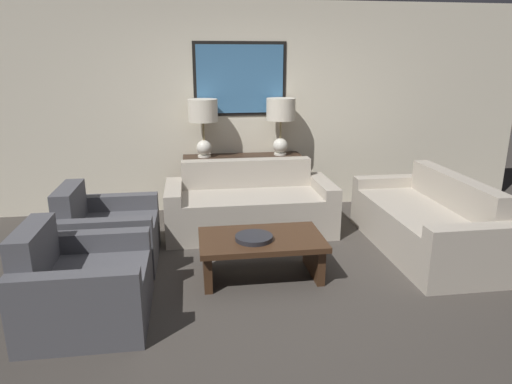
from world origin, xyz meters
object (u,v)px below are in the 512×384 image
at_px(table_lamp_left, 203,117).
at_px(coffee_table, 261,248).
at_px(console_table, 243,184).
at_px(armchair_near_camera, 83,288).
at_px(couch_by_back_wall, 250,207).
at_px(couch_by_side, 425,224).
at_px(decorative_bowl, 254,238).
at_px(armchair_near_back_wall, 107,236).
at_px(table_lamp_right, 281,116).

height_order(table_lamp_left, coffee_table, table_lamp_left).
bearing_deg(console_table, armchair_near_camera, -121.84).
xyz_separation_m(couch_by_back_wall, couch_by_side, (1.75, -0.82, 0.00)).
bearing_deg(decorative_bowl, console_table, 86.30).
relative_size(couch_by_side, armchair_near_back_wall, 2.08).
bearing_deg(couch_by_side, coffee_table, -167.98).
xyz_separation_m(table_lamp_left, decorative_bowl, (0.36, -1.94, -0.84)).
bearing_deg(armchair_near_camera, console_table, 58.16).
distance_m(table_lamp_right, couch_by_back_wall, 1.29).
distance_m(decorative_bowl, armchair_near_back_wall, 1.50).
xyz_separation_m(couch_by_back_wall, decorative_bowl, (-0.13, -1.25, 0.13)).
bearing_deg(table_lamp_right, couch_by_back_wall, -125.57).
relative_size(coffee_table, decorative_bowl, 3.33).
distance_m(couch_by_side, decorative_bowl, 1.93).
bearing_deg(table_lamp_left, armchair_near_camera, -112.73).
distance_m(table_lamp_right, armchair_near_camera, 3.28).
distance_m(console_table, coffee_table, 1.88).
bearing_deg(coffee_table, couch_by_side, 12.02).
relative_size(coffee_table, armchair_near_back_wall, 1.23).
xyz_separation_m(table_lamp_right, couch_by_back_wall, (-0.49, -0.68, -0.97)).
relative_size(couch_by_back_wall, couch_by_side, 1.00).
bearing_deg(couch_by_side, decorative_bowl, -166.83).
relative_size(couch_by_side, decorative_bowl, 5.66).
bearing_deg(coffee_table, couch_by_back_wall, 87.58).
bearing_deg(couch_by_back_wall, console_table, 90.00).
height_order(console_table, table_lamp_left, table_lamp_left).
xyz_separation_m(console_table, couch_by_back_wall, (0.00, -0.68, -0.09)).
relative_size(couch_by_back_wall, armchair_near_back_wall, 2.08).
bearing_deg(couch_by_back_wall, coffee_table, -92.42).
distance_m(table_lamp_left, armchair_near_back_wall, 1.95).
bearing_deg(table_lamp_left, console_table, 0.00).
distance_m(console_table, table_lamp_left, 1.01).
bearing_deg(coffee_table, console_table, 88.46).
distance_m(table_lamp_right, armchair_near_back_wall, 2.59).
height_order(table_lamp_left, table_lamp_right, same).
bearing_deg(decorative_bowl, couch_by_back_wall, 84.29).
bearing_deg(armchair_near_back_wall, table_lamp_left, 53.04).
height_order(table_lamp_left, armchair_near_back_wall, table_lamp_left).
xyz_separation_m(console_table, coffee_table, (-0.05, -1.88, -0.09)).
bearing_deg(console_table, table_lamp_right, 0.00).
height_order(couch_by_back_wall, coffee_table, couch_by_back_wall).
xyz_separation_m(coffee_table, armchair_near_camera, (-1.45, -0.54, -0.01)).
height_order(table_lamp_left, couch_by_back_wall, table_lamp_left).
relative_size(couch_by_back_wall, coffee_table, 1.70).
bearing_deg(decorative_bowl, coffee_table, 36.54).
xyz_separation_m(couch_by_side, armchair_near_camera, (-3.25, -0.92, -0.01)).
bearing_deg(armchair_near_camera, coffee_table, 20.27).
xyz_separation_m(console_table, table_lamp_left, (-0.49, 0.00, 0.88)).
relative_size(decorative_bowl, armchair_near_camera, 0.37).
xyz_separation_m(couch_by_side, armchair_near_back_wall, (-3.25, 0.15, -0.01)).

